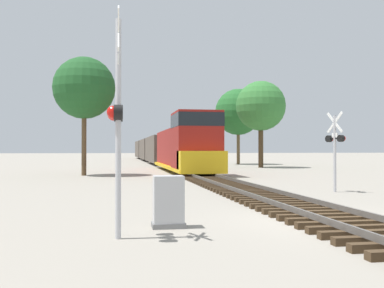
% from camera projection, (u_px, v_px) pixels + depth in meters
% --- Properties ---
extents(ground_plane, '(400.00, 400.00, 0.00)m').
position_uv_depth(ground_plane, '(330.00, 222.00, 11.51)').
color(ground_plane, gray).
extents(rail_track_bed, '(2.60, 160.00, 0.31)m').
position_uv_depth(rail_track_bed, '(330.00, 216.00, 11.51)').
color(rail_track_bed, '#42301E').
rests_on(rail_track_bed, ground).
extents(freight_train, '(3.05, 68.78, 4.41)m').
position_uv_depth(freight_train, '(157.00, 149.00, 60.34)').
color(freight_train, maroon).
rests_on(freight_train, ground).
extents(crossing_signal_near, '(0.33, 1.00, 4.74)m').
position_uv_depth(crossing_signal_near, '(117.00, 115.00, 9.31)').
color(crossing_signal_near, '#B7B7BC').
rests_on(crossing_signal_near, ground).
extents(crossing_signal_far, '(0.56, 1.01, 3.48)m').
position_uv_depth(crossing_signal_far, '(335.00, 143.00, 19.43)').
color(crossing_signal_far, '#B7B7BC').
rests_on(crossing_signal_far, ground).
extents(relay_cabinet, '(0.78, 0.56, 1.23)m').
position_uv_depth(relay_cabinet, '(168.00, 202.00, 10.64)').
color(relay_cabinet, slate).
rests_on(relay_cabinet, ground).
extents(tree_far_right, '(4.37, 4.37, 8.37)m').
position_uv_depth(tree_far_right, '(84.00, 88.00, 31.64)').
color(tree_far_right, brown).
rests_on(tree_far_right, ground).
extents(tree_mid_background, '(5.02, 5.02, 8.73)m').
position_uv_depth(tree_mid_background, '(261.00, 106.00, 45.23)').
color(tree_mid_background, '#473521').
rests_on(tree_mid_background, ground).
extents(tree_deep_background, '(5.66, 5.66, 9.24)m').
position_uv_depth(tree_deep_background, '(238.00, 112.00, 54.88)').
color(tree_deep_background, brown).
rests_on(tree_deep_background, ground).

